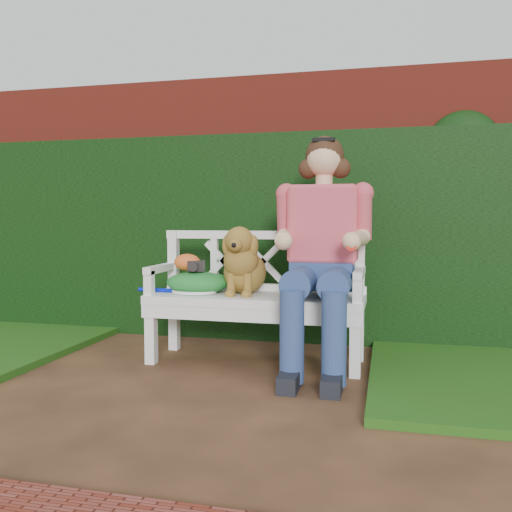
# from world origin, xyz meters

# --- Properties ---
(ground) EXTENTS (60.00, 60.00, 0.00)m
(ground) POSITION_xyz_m (0.00, 0.00, 0.00)
(ground) COLOR #342217
(brick_wall) EXTENTS (10.00, 0.30, 2.20)m
(brick_wall) POSITION_xyz_m (0.00, 1.90, 1.10)
(brick_wall) COLOR maroon
(brick_wall) RESTS_ON ground
(ivy_hedge) EXTENTS (10.00, 0.18, 1.70)m
(ivy_hedge) POSITION_xyz_m (0.00, 1.68, 0.85)
(ivy_hedge) COLOR #133D0E
(ivy_hedge) RESTS_ON ground
(garden_bench) EXTENTS (1.60, 0.66, 0.48)m
(garden_bench) POSITION_xyz_m (0.31, 0.95, 0.24)
(garden_bench) COLOR white
(garden_bench) RESTS_ON ground
(seated_woman) EXTENTS (1.00, 1.12, 1.62)m
(seated_woman) POSITION_xyz_m (0.77, 0.93, 0.81)
(seated_woman) COLOR #E85A5A
(seated_woman) RESTS_ON ground
(dog) EXTENTS (0.45, 0.52, 0.48)m
(dog) POSITION_xyz_m (0.22, 0.95, 0.72)
(dog) COLOR #A9592A
(dog) RESTS_ON garden_bench
(tennis_racket) EXTENTS (0.66, 0.41, 0.03)m
(tennis_racket) POSITION_xyz_m (-0.16, 0.90, 0.49)
(tennis_racket) COLOR silver
(tennis_racket) RESTS_ON garden_bench
(green_bag) EXTENTS (0.48, 0.39, 0.15)m
(green_bag) POSITION_xyz_m (-0.12, 0.94, 0.56)
(green_bag) COLOR green
(green_bag) RESTS_ON garden_bench
(camera_item) EXTENTS (0.13, 0.11, 0.08)m
(camera_item) POSITION_xyz_m (-0.13, 0.93, 0.67)
(camera_item) COLOR black
(camera_item) RESTS_ON green_bag
(baseball_glove) EXTENTS (0.21, 0.17, 0.12)m
(baseball_glove) POSITION_xyz_m (-0.20, 0.95, 0.70)
(baseball_glove) COLOR #DC5B23
(baseball_glove) RESTS_ON green_bag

